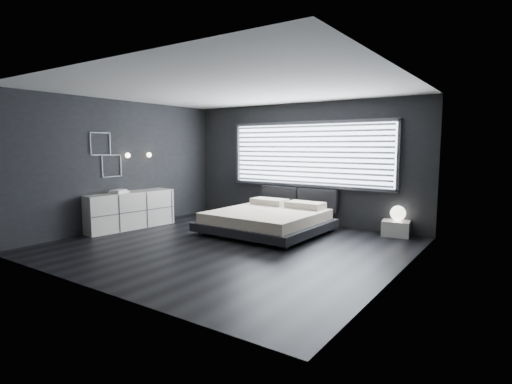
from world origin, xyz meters
The scene contains 12 objects.
room centered at (0.00, 0.00, 1.40)m, with size 6.04×6.00×2.80m.
window centered at (0.20, 2.70, 1.61)m, with size 4.14×0.09×1.52m.
headboard centered at (-0.02, 2.64, 0.57)m, with size 1.96×0.16×0.52m.
sconce_near centered at (-2.88, 0.05, 1.60)m, with size 0.18×0.11×0.11m.
sconce_far centered at (-2.88, 0.65, 1.60)m, with size 0.18×0.11×0.11m.
wall_art_upper centered at (-2.98, -0.55, 1.85)m, with size 0.01×0.48×0.48m.
wall_art_lower centered at (-2.98, -0.30, 1.38)m, with size 0.01×0.48×0.48m.
bed centered at (-0.02, 1.30, 0.28)m, with size 2.34×2.24×0.60m.
nightstand centered at (2.30, 2.50, 0.15)m, with size 0.53×0.44×0.31m, color silver.
orb_lamp centered at (2.31, 2.55, 0.46)m, with size 0.30×0.30×0.30m, color white.
dresser centered at (-2.78, -0.05, 0.40)m, with size 0.80×2.06×0.80m.
book_stack centered at (-2.78, -0.30, 0.84)m, with size 0.35×0.41×0.07m.
Camera 1 is at (4.44, -5.62, 1.82)m, focal length 28.00 mm.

